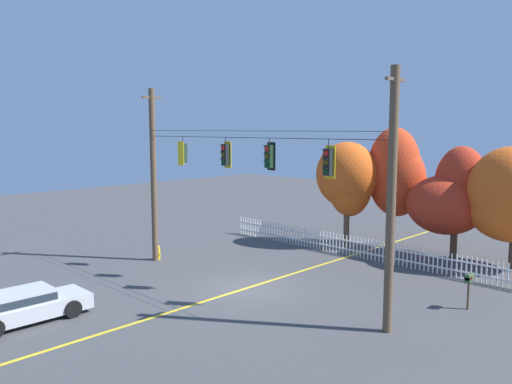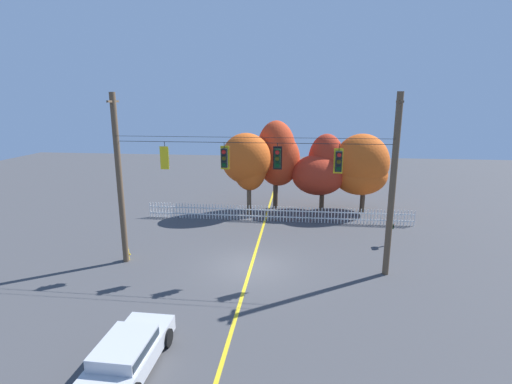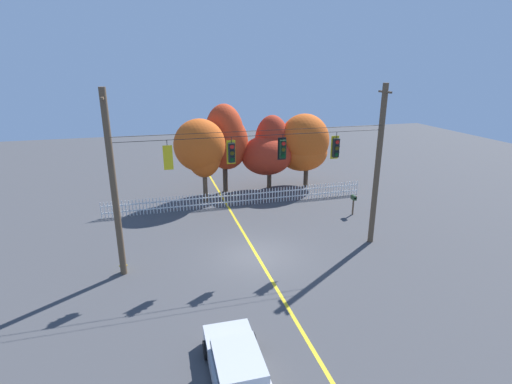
% 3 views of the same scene
% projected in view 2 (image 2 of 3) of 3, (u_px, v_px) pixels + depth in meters
% --- Properties ---
extents(ground, '(80.00, 80.00, 0.00)m').
position_uv_depth(ground, '(251.00, 267.00, 20.00)').
color(ground, '#424244').
extents(lane_centerline_stripe, '(0.16, 36.00, 0.01)m').
position_uv_depth(lane_centerline_stripe, '(251.00, 267.00, 20.00)').
color(lane_centerline_stripe, gold).
rests_on(lane_centerline_stripe, ground).
extents(signal_support_span, '(13.89, 1.10, 8.87)m').
position_uv_depth(signal_support_span, '(251.00, 183.00, 18.94)').
color(signal_support_span, brown).
rests_on(signal_support_span, ground).
extents(traffic_signal_southbound_primary, '(0.43, 0.38, 1.36)m').
position_uv_depth(traffic_signal_southbound_primary, '(165.00, 157.00, 19.12)').
color(traffic_signal_southbound_primary, black).
extents(traffic_signal_northbound_primary, '(0.43, 0.38, 1.34)m').
position_uv_depth(traffic_signal_northbound_primary, '(224.00, 158.00, 18.80)').
color(traffic_signal_northbound_primary, black).
extents(traffic_signal_eastbound_side, '(0.43, 0.38, 1.30)m').
position_uv_depth(traffic_signal_eastbound_side, '(277.00, 158.00, 18.50)').
color(traffic_signal_eastbound_side, black).
extents(traffic_signal_westbound_side, '(0.43, 0.38, 1.44)m').
position_uv_depth(traffic_signal_westbound_side, '(339.00, 161.00, 18.20)').
color(traffic_signal_westbound_side, black).
extents(white_picket_fence, '(18.91, 0.06, 1.12)m').
position_uv_depth(white_picket_fence, '(277.00, 214.00, 27.38)').
color(white_picket_fence, white).
rests_on(white_picket_fence, ground).
extents(autumn_maple_near_fence, '(3.73, 3.20, 6.11)m').
position_uv_depth(autumn_maple_near_fence, '(247.00, 160.00, 28.59)').
color(autumn_maple_near_fence, brown).
rests_on(autumn_maple_near_fence, ground).
extents(autumn_maple_mid, '(3.36, 2.84, 6.94)m').
position_uv_depth(autumn_maple_mid, '(278.00, 154.00, 29.90)').
color(autumn_maple_mid, '#473828').
rests_on(autumn_maple_mid, ground).
extents(autumn_oak_far_east, '(4.08, 3.65, 5.97)m').
position_uv_depth(autumn_oak_far_east, '(321.00, 170.00, 29.51)').
color(autumn_oak_far_east, brown).
rests_on(autumn_oak_far_east, ground).
extents(autumn_maple_far_west, '(4.14, 3.92, 6.03)m').
position_uv_depth(autumn_maple_far_west, '(361.00, 168.00, 29.15)').
color(autumn_maple_far_west, '#473828').
rests_on(autumn_maple_far_west, ground).
extents(parked_car, '(1.91, 4.36, 1.15)m').
position_uv_depth(parked_car, '(127.00, 354.00, 12.25)').
color(parked_car, '#B7BABF').
rests_on(parked_car, ground).
extents(fire_hydrant, '(0.38, 0.22, 0.76)m').
position_uv_depth(fire_hydrant, '(127.00, 253.00, 20.84)').
color(fire_hydrant, gold).
rests_on(fire_hydrant, ground).
extents(roadside_mailbox, '(0.25, 0.44, 1.39)m').
position_uv_depth(roadside_mailbox, '(391.00, 227.00, 22.79)').
color(roadside_mailbox, brown).
rests_on(roadside_mailbox, ground).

